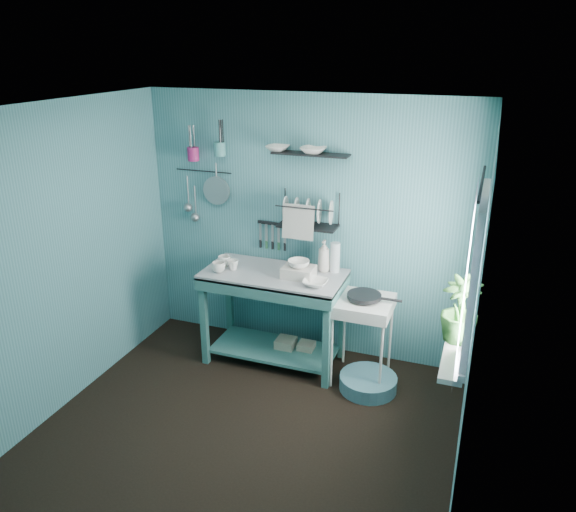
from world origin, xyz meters
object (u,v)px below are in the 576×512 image
(work_counter, at_px, (274,317))
(mug_right, at_px, (224,261))
(storage_tin_large, at_px, (286,349))
(utensil_cup_magenta, at_px, (193,154))
(frying_pan, at_px, (364,296))
(hotplate_stand, at_px, (362,340))
(utensil_cup_teal, at_px, (220,149))
(mug_left, at_px, (219,267))
(water_bottle, at_px, (335,257))
(soap_bottle, at_px, (324,256))
(dish_rack, at_px, (308,210))
(storage_tin_small, at_px, (306,352))
(floor_basin, at_px, (368,383))
(mug_mid, at_px, (233,265))
(wash_tub, at_px, (299,272))
(potted_plant, at_px, (460,310))
(colander, at_px, (216,191))

(work_counter, relative_size, mug_right, 10.55)
(mug_right, xyz_separation_m, storage_tin_large, (0.60, 0.05, -0.86))
(utensil_cup_magenta, height_order, storage_tin_large, utensil_cup_magenta)
(work_counter, bearing_deg, frying_pan, -10.50)
(hotplate_stand, bearing_deg, utensil_cup_teal, 163.90)
(mug_left, height_order, water_bottle, water_bottle)
(mug_left, relative_size, mug_right, 1.00)
(storage_tin_large, bearing_deg, soap_bottle, 25.11)
(dish_rack, xyz_separation_m, utensil_cup_magenta, (-1.19, 0.05, 0.43))
(storage_tin_small, bearing_deg, dish_rack, 108.15)
(storage_tin_small, bearing_deg, work_counter, -165.07)
(storage_tin_large, bearing_deg, work_counter, -153.43)
(dish_rack, height_order, storage_tin_large, dish_rack)
(utensil_cup_teal, height_order, floor_basin, utensil_cup_teal)
(work_counter, height_order, floor_basin, work_counter)
(mug_mid, relative_size, floor_basin, 0.20)
(utensil_cup_magenta, bearing_deg, wash_tub, -16.13)
(water_bottle, height_order, floor_basin, water_bottle)
(soap_bottle, distance_m, potted_plant, 1.46)
(mug_right, height_order, water_bottle, water_bottle)
(dish_rack, distance_m, floor_basin, 1.64)
(water_bottle, xyz_separation_m, colander, (-1.26, 0.14, 0.49))
(hotplate_stand, distance_m, colander, 2.00)
(work_counter, xyz_separation_m, storage_tin_large, (0.10, 0.05, -0.35))
(frying_pan, xyz_separation_m, potted_plant, (0.82, -0.51, 0.24))
(frying_pan, xyz_separation_m, utensil_cup_magenta, (-1.81, 0.36, 1.06))
(frying_pan, xyz_separation_m, colander, (-1.60, 0.39, 0.71))
(utensil_cup_magenta, height_order, utensil_cup_teal, utensil_cup_teal)
(utensil_cup_teal, bearing_deg, soap_bottle, -6.74)
(soap_bottle, bearing_deg, mug_left, -158.20)
(mug_right, bearing_deg, water_bottle, 12.17)
(mug_right, bearing_deg, frying_pan, -1.27)
(work_counter, xyz_separation_m, water_bottle, (0.52, 0.22, 0.60))
(water_bottle, bearing_deg, frying_pan, -36.34)
(wash_tub, distance_m, soap_bottle, 0.30)
(floor_basin, bearing_deg, utensil_cup_teal, 162.71)
(soap_bottle, bearing_deg, floor_basin, -34.76)
(dish_rack, bearing_deg, soap_bottle, -29.83)
(utensil_cup_teal, bearing_deg, potted_plant, -20.44)
(mug_mid, height_order, utensil_cup_magenta, utensil_cup_magenta)
(floor_basin, bearing_deg, hotplate_stand, 125.65)
(hotplate_stand, xyz_separation_m, storage_tin_small, (-0.56, 0.11, -0.30))
(storage_tin_large, relative_size, floor_basin, 0.43)
(mug_right, distance_m, potted_plant, 2.25)
(water_bottle, height_order, colander, colander)
(hotplate_stand, xyz_separation_m, floor_basin, (0.11, -0.15, -0.33))
(mug_left, bearing_deg, storage_tin_small, 17.10)
(mug_left, bearing_deg, hotplate_stand, 5.53)
(soap_bottle, height_order, floor_basin, soap_bottle)
(mug_left, bearing_deg, mug_right, 97.13)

